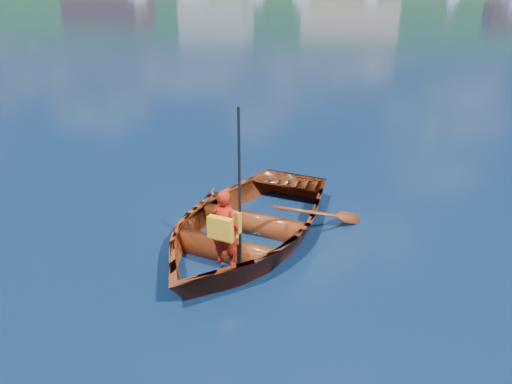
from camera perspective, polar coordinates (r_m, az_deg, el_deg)
The scene contains 3 objects.
ground at distance 8.64m, azimuth -7.38°, elevation -2.19°, with size 600.00×600.00×0.00m.
rowboat at distance 7.54m, azimuth -1.25°, elevation -3.61°, with size 3.74×4.63×0.85m.
child_paddler at distance 6.59m, azimuth -3.57°, elevation -4.02°, with size 0.44×0.40×2.15m.
Camera 1 is at (2.80, -7.32, 3.65)m, focal length 35.00 mm.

